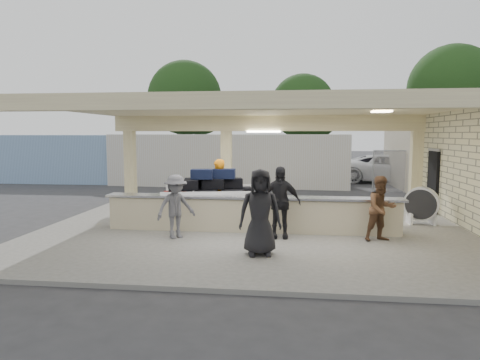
# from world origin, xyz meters

# --- Properties ---
(ground) EXTENTS (120.00, 120.00, 0.00)m
(ground) POSITION_xyz_m (0.00, 0.00, 0.00)
(ground) COLOR #2D2D2F
(ground) RESTS_ON ground
(pavilion) EXTENTS (12.01, 10.00, 3.55)m
(pavilion) POSITION_xyz_m (0.21, 0.66, 1.35)
(pavilion) COLOR #5E5C58
(pavilion) RESTS_ON ground
(baggage_counter) EXTENTS (8.20, 0.58, 0.98)m
(baggage_counter) POSITION_xyz_m (0.00, -0.50, 0.59)
(baggage_counter) COLOR #C0B28F
(baggage_counter) RESTS_ON pavilion
(luggage_cart) EXTENTS (3.08, 2.24, 1.63)m
(luggage_cart) POSITION_xyz_m (-1.40, 0.51, 0.98)
(luggage_cart) COLOR silver
(luggage_cart) RESTS_ON pavilion
(drum_fan) EXTENTS (1.05, 0.71, 1.11)m
(drum_fan) POSITION_xyz_m (4.97, 1.07, 0.70)
(drum_fan) COLOR silver
(drum_fan) RESTS_ON pavilion
(baggage_handler) EXTENTS (0.76, 0.78, 1.93)m
(baggage_handler) POSITION_xyz_m (-1.14, 0.75, 1.06)
(baggage_handler) COLOR orange
(baggage_handler) RESTS_ON pavilion
(passenger_a) EXTENTS (0.87, 0.62, 1.65)m
(passenger_a) POSITION_xyz_m (3.34, -1.20, 0.92)
(passenger_a) COLOR brown
(passenger_a) RESTS_ON pavilion
(passenger_b) EXTENTS (1.12, 0.48, 1.87)m
(passenger_b) POSITION_xyz_m (0.78, -1.17, 1.03)
(passenger_b) COLOR black
(passenger_b) RESTS_ON pavilion
(passenger_c) EXTENTS (1.04, 0.99, 1.65)m
(passenger_c) POSITION_xyz_m (-1.87, -1.51, 0.92)
(passenger_c) COLOR #535358
(passenger_c) RESTS_ON pavilion
(passenger_d) EXTENTS (0.99, 0.51, 1.93)m
(passenger_d) POSITION_xyz_m (0.40, -2.79, 1.06)
(passenger_d) COLOR black
(passenger_d) RESTS_ON pavilion
(car_white_a) EXTENTS (5.91, 3.30, 1.61)m
(car_white_a) POSITION_xyz_m (6.69, 13.23, 0.81)
(car_white_a) COLOR white
(car_white_a) RESTS_ON ground
(car_dark) EXTENTS (4.57, 1.95, 1.48)m
(car_dark) POSITION_xyz_m (6.45, 14.46, 0.74)
(car_dark) COLOR black
(car_dark) RESTS_ON ground
(container_white) EXTENTS (12.87, 3.13, 2.77)m
(container_white) POSITION_xyz_m (-2.33, 10.77, 1.38)
(container_white) COLOR beige
(container_white) RESTS_ON ground
(container_blue) EXTENTS (10.51, 2.62, 2.73)m
(container_blue) POSITION_xyz_m (-11.31, 11.33, 1.36)
(container_blue) COLOR #7FA0CC
(container_blue) RESTS_ON ground
(tree_left) EXTENTS (6.60, 6.30, 9.00)m
(tree_left) POSITION_xyz_m (-7.68, 24.16, 5.59)
(tree_left) COLOR #382619
(tree_left) RESTS_ON ground
(tree_mid) EXTENTS (6.00, 5.60, 8.00)m
(tree_mid) POSITION_xyz_m (2.32, 26.16, 4.96)
(tree_mid) COLOR #382619
(tree_mid) RESTS_ON ground
(tree_right) EXTENTS (7.20, 7.00, 10.00)m
(tree_right) POSITION_xyz_m (14.32, 25.16, 6.21)
(tree_right) COLOR #382619
(tree_right) RESTS_ON ground
(adjacent_building) EXTENTS (6.00, 8.00, 3.20)m
(adjacent_building) POSITION_xyz_m (9.50, 10.00, 1.60)
(adjacent_building) COLOR #BAAE94
(adjacent_building) RESTS_ON ground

